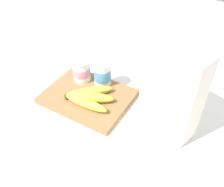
% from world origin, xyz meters
% --- Properties ---
extents(ground_plane, '(2.40, 2.40, 0.00)m').
position_xyz_m(ground_plane, '(0.00, 0.00, 0.00)').
color(ground_plane, white).
extents(cutting_board, '(0.30, 0.24, 0.02)m').
position_xyz_m(cutting_board, '(0.00, 0.00, 0.01)').
color(cutting_board, olive).
rests_on(cutting_board, ground_plane).
extents(cereal_box, '(0.19, 0.13, 0.30)m').
position_xyz_m(cereal_box, '(0.29, 0.02, 0.15)').
color(cereal_box, white).
rests_on(cereal_box, ground_plane).
extents(yogurt_cup_front, '(0.07, 0.07, 0.09)m').
position_xyz_m(yogurt_cup_front, '(-0.07, 0.06, 0.06)').
color(yogurt_cup_front, white).
rests_on(yogurt_cup_front, cutting_board).
extents(yogurt_cup_back, '(0.07, 0.07, 0.09)m').
position_xyz_m(yogurt_cup_back, '(0.01, 0.08, 0.07)').
color(yogurt_cup_back, white).
rests_on(yogurt_cup_back, cutting_board).
extents(banana_bunch, '(0.18, 0.15, 0.04)m').
position_xyz_m(banana_bunch, '(0.02, -0.03, 0.04)').
color(banana_bunch, yellow).
rests_on(banana_bunch, cutting_board).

